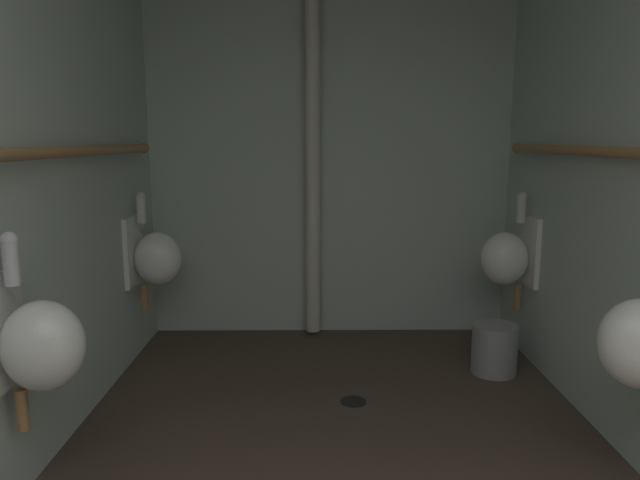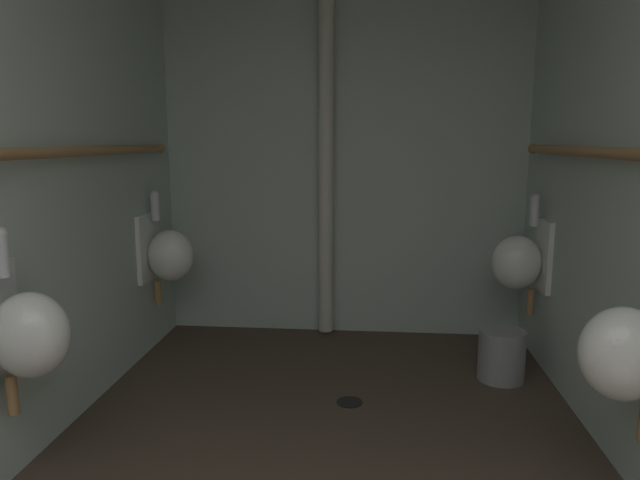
{
  "view_description": "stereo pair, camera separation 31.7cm",
  "coord_description": "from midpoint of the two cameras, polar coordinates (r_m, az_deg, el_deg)",
  "views": [
    {
      "loc": [
        -0.1,
        0.08,
        1.4
      ],
      "look_at": [
        -0.08,
        3.2,
        0.85
      ],
      "focal_mm": 32.39,
      "sensor_mm": 36.0,
      "label": 1
    },
    {
      "loc": [
        0.21,
        0.08,
        1.4
      ],
      "look_at": [
        -0.08,
        3.2,
        0.85
      ],
      "focal_mm": 32.39,
      "sensor_mm": 36.0,
      "label": 2
    }
  ],
  "objects": [
    {
      "name": "urinal_left_far",
      "position": [
        3.85,
        -18.31,
        -1.61
      ],
      "size": [
        0.32,
        0.3,
        0.76
      ],
      "color": "white"
    },
    {
      "name": "standpipe_back_wall",
      "position": [
        4.03,
        -3.01,
        8.9
      ],
      "size": [
        0.1,
        0.1,
        2.6
      ],
      "primitive_type": "cylinder",
      "color": "beige",
      "rests_on": "ground"
    },
    {
      "name": "wall_back",
      "position": [
        4.14,
        -1.27,
        8.93
      ],
      "size": [
        2.66,
        0.06,
        2.65
      ],
      "primitive_type": "cube",
      "color": "#B4C4B9",
      "rests_on": "ground"
    },
    {
      "name": "urinal_right_far",
      "position": [
        3.81,
        15.81,
        -1.6
      ],
      "size": [
        0.32,
        0.3,
        0.76
      ],
      "color": "white"
    },
    {
      "name": "waste_bin",
      "position": [
        3.65,
        14.43,
        -10.37
      ],
      "size": [
        0.27,
        0.27,
        0.3
      ],
      "primitive_type": "cylinder",
      "color": "gray",
      "rests_on": "ground"
    },
    {
      "name": "floor_drain",
      "position": [
        3.23,
        0.41,
        -15.63
      ],
      "size": [
        0.14,
        0.14,
        0.01
      ],
      "primitive_type": "cylinder",
      "color": "black",
      "rests_on": "ground"
    },
    {
      "name": "urinal_left_mid",
      "position": [
        2.46,
        -29.54,
        -8.84
      ],
      "size": [
        0.32,
        0.3,
        0.76
      ],
      "color": "white"
    }
  ]
}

